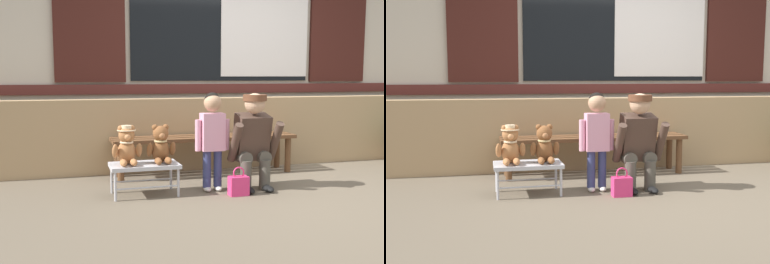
# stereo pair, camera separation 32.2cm
# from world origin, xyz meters

# --- Properties ---
(ground_plane) EXTENTS (60.00, 60.00, 0.00)m
(ground_plane) POSITION_xyz_m (0.00, 0.00, 0.00)
(ground_plane) COLOR brown
(brick_low_wall) EXTENTS (6.51, 0.25, 0.85)m
(brick_low_wall) POSITION_xyz_m (0.00, 1.43, 0.42)
(brick_low_wall) COLOR tan
(brick_low_wall) RESTS_ON ground
(shop_facade) EXTENTS (6.64, 0.26, 3.75)m
(shop_facade) POSITION_xyz_m (0.00, 1.94, 1.87)
(shop_facade) COLOR beige
(shop_facade) RESTS_ON ground
(wooden_bench_long) EXTENTS (2.10, 0.40, 0.44)m
(wooden_bench_long) POSITION_xyz_m (-0.48, 1.06, 0.37)
(wooden_bench_long) COLOR brown
(wooden_bench_long) RESTS_ON ground
(small_display_bench) EXTENTS (0.64, 0.36, 0.30)m
(small_display_bench) POSITION_xyz_m (-1.31, 0.33, 0.27)
(small_display_bench) COLOR #BCBCC1
(small_display_bench) RESTS_ON ground
(teddy_bear_with_hat) EXTENTS (0.28, 0.27, 0.36)m
(teddy_bear_with_hat) POSITION_xyz_m (-1.47, 0.33, 0.47)
(teddy_bear_with_hat) COLOR #A86B3D
(teddy_bear_with_hat) RESTS_ON small_display_bench
(teddy_bear_plain) EXTENTS (0.28, 0.26, 0.36)m
(teddy_bear_plain) POSITION_xyz_m (-1.15, 0.33, 0.46)
(teddy_bear_plain) COLOR brown
(teddy_bear_plain) RESTS_ON small_display_bench
(child_standing) EXTENTS (0.35, 0.18, 0.96)m
(child_standing) POSITION_xyz_m (-0.64, 0.31, 0.59)
(child_standing) COLOR navy
(child_standing) RESTS_ON ground
(adult_crouching) EXTENTS (0.50, 0.49, 0.95)m
(adult_crouching) POSITION_xyz_m (-0.22, 0.29, 0.48)
(adult_crouching) COLOR #4C473D
(adult_crouching) RESTS_ON ground
(handbag_on_ground) EXTENTS (0.18, 0.11, 0.27)m
(handbag_on_ground) POSITION_xyz_m (-0.46, 0.07, 0.10)
(handbag_on_ground) COLOR #E53370
(handbag_on_ground) RESTS_ON ground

